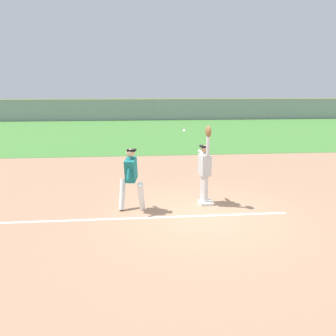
{
  "coord_description": "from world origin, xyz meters",
  "views": [
    {
      "loc": [
        -1.69,
        -7.98,
        3.26
      ],
      "look_at": [
        -0.85,
        1.06,
        1.05
      ],
      "focal_mm": 35.09,
      "sensor_mm": 36.0,
      "label": 1
    }
  ],
  "objects_px": {
    "runner": "(131,175)",
    "parked_car_green": "(95,111)",
    "first_base": "(206,203)",
    "baseball": "(184,130)",
    "parked_car_white": "(53,111)",
    "parked_car_black": "(136,111)",
    "fielder": "(205,166)",
    "parked_car_tan": "(221,111)",
    "parked_car_blue": "(179,111)"
  },
  "relations": [
    {
      "from": "fielder",
      "to": "parked_car_black",
      "type": "height_order",
      "value": "fielder"
    },
    {
      "from": "first_base",
      "to": "baseball",
      "type": "distance_m",
      "value": 2.18
    },
    {
      "from": "runner",
      "to": "parked_car_green",
      "type": "height_order",
      "value": "runner"
    },
    {
      "from": "parked_car_green",
      "to": "parked_car_blue",
      "type": "bearing_deg",
      "value": -3.32
    },
    {
      "from": "first_base",
      "to": "parked_car_white",
      "type": "bearing_deg",
      "value": 110.76
    },
    {
      "from": "first_base",
      "to": "parked_car_white",
      "type": "distance_m",
      "value": 32.71
    },
    {
      "from": "first_base",
      "to": "baseball",
      "type": "relative_size",
      "value": 5.14
    },
    {
      "from": "parked_car_tan",
      "to": "first_base",
      "type": "bearing_deg",
      "value": -99.6
    },
    {
      "from": "parked_car_black",
      "to": "parked_car_tan",
      "type": "bearing_deg",
      "value": -3.52
    },
    {
      "from": "baseball",
      "to": "parked_car_white",
      "type": "xyz_separation_m",
      "value": [
        -11.0,
        30.12,
        -1.41
      ]
    },
    {
      "from": "first_base",
      "to": "runner",
      "type": "height_order",
      "value": "runner"
    },
    {
      "from": "baseball",
      "to": "parked_car_white",
      "type": "distance_m",
      "value": 32.1
    },
    {
      "from": "first_base",
      "to": "parked_car_green",
      "type": "xyz_separation_m",
      "value": [
        -6.85,
        30.38,
        0.63
      ]
    },
    {
      "from": "fielder",
      "to": "parked_car_blue",
      "type": "xyz_separation_m",
      "value": [
        3.08,
        30.06,
        -0.45
      ]
    },
    {
      "from": "fielder",
      "to": "parked_car_blue",
      "type": "height_order",
      "value": "fielder"
    },
    {
      "from": "parked_car_white",
      "to": "baseball",
      "type": "bearing_deg",
      "value": -74.41
    },
    {
      "from": "fielder",
      "to": "parked_car_tan",
      "type": "xyz_separation_m",
      "value": [
        8.03,
        29.94,
        -0.45
      ]
    },
    {
      "from": "runner",
      "to": "parked_car_tan",
      "type": "relative_size",
      "value": 0.38
    },
    {
      "from": "parked_car_blue",
      "to": "parked_car_tan",
      "type": "distance_m",
      "value": 4.96
    },
    {
      "from": "first_base",
      "to": "parked_car_black",
      "type": "xyz_separation_m",
      "value": [
        -2.04,
        29.82,
        0.63
      ]
    },
    {
      "from": "baseball",
      "to": "parked_car_blue",
      "type": "distance_m",
      "value": 29.92
    },
    {
      "from": "first_base",
      "to": "fielder",
      "type": "relative_size",
      "value": 0.17
    },
    {
      "from": "fielder",
      "to": "parked_car_blue",
      "type": "bearing_deg",
      "value": -103.03
    },
    {
      "from": "parked_car_blue",
      "to": "baseball",
      "type": "bearing_deg",
      "value": -101.93
    },
    {
      "from": "runner",
      "to": "parked_car_green",
      "type": "distance_m",
      "value": 31.06
    },
    {
      "from": "fielder",
      "to": "parked_car_black",
      "type": "bearing_deg",
      "value": -93.34
    },
    {
      "from": "fielder",
      "to": "baseball",
      "type": "relative_size",
      "value": 30.81
    },
    {
      "from": "fielder",
      "to": "baseball",
      "type": "xyz_separation_m",
      "value": [
        -0.55,
        0.39,
        0.96
      ]
    },
    {
      "from": "parked_car_green",
      "to": "parked_car_tan",
      "type": "bearing_deg",
      "value": -3.3
    },
    {
      "from": "parked_car_white",
      "to": "parked_car_black",
      "type": "distance_m",
      "value": 9.58
    },
    {
      "from": "parked_car_tan",
      "to": "parked_car_green",
      "type": "bearing_deg",
      "value": -176.14
    },
    {
      "from": "first_base",
      "to": "fielder",
      "type": "xyz_separation_m",
      "value": [
        -0.04,
        0.07,
        1.08
      ]
    },
    {
      "from": "fielder",
      "to": "runner",
      "type": "distance_m",
      "value": 2.12
    },
    {
      "from": "fielder",
      "to": "parked_car_blue",
      "type": "distance_m",
      "value": 30.22
    },
    {
      "from": "parked_car_green",
      "to": "parked_car_tan",
      "type": "relative_size",
      "value": 0.98
    },
    {
      "from": "fielder",
      "to": "parked_car_tan",
      "type": "bearing_deg",
      "value": -112.21
    },
    {
      "from": "fielder",
      "to": "parked_car_green",
      "type": "height_order",
      "value": "fielder"
    },
    {
      "from": "fielder",
      "to": "parked_car_green",
      "type": "xyz_separation_m",
      "value": [
        -6.81,
        30.31,
        -0.45
      ]
    },
    {
      "from": "parked_car_white",
      "to": "parked_car_black",
      "type": "relative_size",
      "value": 1.0
    },
    {
      "from": "fielder",
      "to": "first_base",
      "type": "bearing_deg",
      "value": 113.82
    },
    {
      "from": "first_base",
      "to": "runner",
      "type": "bearing_deg",
      "value": -171.61
    },
    {
      "from": "first_base",
      "to": "parked_car_tan",
      "type": "bearing_deg",
      "value": 75.09
    },
    {
      "from": "parked_car_green",
      "to": "parked_car_black",
      "type": "distance_m",
      "value": 4.84
    },
    {
      "from": "first_base",
      "to": "parked_car_white",
      "type": "xyz_separation_m",
      "value": [
        -11.59,
        30.59,
        0.63
      ]
    },
    {
      "from": "parked_car_blue",
      "to": "parked_car_tan",
      "type": "height_order",
      "value": "same"
    },
    {
      "from": "first_base",
      "to": "parked_car_tan",
      "type": "distance_m",
      "value": 31.06
    },
    {
      "from": "parked_car_white",
      "to": "parked_car_blue",
      "type": "xyz_separation_m",
      "value": [
        14.63,
        -0.46,
        0.0
      ]
    },
    {
      "from": "fielder",
      "to": "parked_car_white",
      "type": "height_order",
      "value": "fielder"
    },
    {
      "from": "parked_car_white",
      "to": "parked_car_green",
      "type": "xyz_separation_m",
      "value": [
        4.74,
        -0.2,
        0.0
      ]
    },
    {
      "from": "parked_car_black",
      "to": "parked_car_tan",
      "type": "height_order",
      "value": "same"
    }
  ]
}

